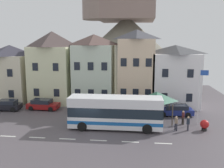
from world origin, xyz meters
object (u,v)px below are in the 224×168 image
object	(u,v)px
townhouse_03	(136,68)
townhouse_00	(11,73)
townhouse_01	(53,67)
harbour_buoy	(204,125)
townhouse_02	(94,70)
flagpole	(200,93)
parked_car_01	(43,104)
townhouse_04	(174,75)
pedestrian_02	(176,122)
parked_car_00	(90,107)
transit_bus	(115,113)
bus_shelter	(157,96)
parked_car_03	(7,105)
public_bench	(138,112)
hilltop_castle	(126,46)
parked_car_02	(175,110)
pedestrian_00	(188,122)
pedestrian_01	(183,117)

from	to	relation	value
townhouse_03	townhouse_00	bearing A→B (deg)	178.33
townhouse_01	harbour_buoy	bearing A→B (deg)	-28.26
townhouse_02	flagpole	bearing A→B (deg)	-31.41
parked_car_01	townhouse_00	bearing A→B (deg)	147.07
townhouse_04	flagpole	bearing A→B (deg)	-79.50
townhouse_00	pedestrian_02	xyz separation A→B (m)	(24.09, -11.29, -3.45)
townhouse_03	parked_car_00	world-z (taller)	townhouse_03
townhouse_01	parked_car_00	world-z (taller)	townhouse_01
transit_bus	pedestrian_02	world-z (taller)	transit_bus
parked_car_01	bus_shelter	bearing A→B (deg)	-9.99
parked_car_03	public_bench	world-z (taller)	parked_car_03
public_bench	townhouse_02	bearing A→B (deg)	138.96
parked_car_00	hilltop_castle	bearing A→B (deg)	79.88
parked_car_02	townhouse_01	bearing A→B (deg)	-20.33
townhouse_04	harbour_buoy	world-z (taller)	townhouse_04
hilltop_castle	parked_car_03	xyz separation A→B (m)	(-14.58, -24.99, -7.65)
pedestrian_02	flagpole	distance (m)	4.58
parked_car_00	pedestrian_02	size ratio (longest dim) A/B	2.81
transit_bus	pedestrian_02	xyz separation A→B (m)	(6.34, 0.05, -0.83)
pedestrian_00	townhouse_03	bearing A→B (deg)	118.07
townhouse_02	parked_car_00	distance (m)	6.55
pedestrian_00	parked_car_02	bearing A→B (deg)	96.43
townhouse_03	parked_car_02	xyz separation A→B (m)	(5.02, -5.05, -4.80)
public_bench	flagpole	bearing A→B (deg)	-19.53
parked_car_01	pedestrian_02	bearing A→B (deg)	-18.69
townhouse_03	parked_car_00	distance (m)	9.05
parked_car_02	pedestrian_02	world-z (taller)	pedestrian_02
parked_car_01	pedestrian_02	distance (m)	18.17
public_bench	harbour_buoy	size ratio (longest dim) A/B	1.41
pedestrian_02	parked_car_02	bearing A→B (deg)	83.78
flagpole	hilltop_castle	bearing A→B (deg)	109.58
townhouse_03	parked_car_02	size ratio (longest dim) A/B	2.35
townhouse_03	transit_bus	distance (m)	11.55
pedestrian_02	townhouse_00	bearing A→B (deg)	154.90
townhouse_02	townhouse_04	bearing A→B (deg)	3.19
townhouse_04	parked_car_01	size ratio (longest dim) A/B	2.04
townhouse_00	parked_car_01	bearing A→B (deg)	-34.77
parked_car_01	townhouse_04	bearing A→B (deg)	16.95
townhouse_02	parked_car_03	size ratio (longest dim) A/B	2.62
parked_car_02	flagpole	distance (m)	4.88
flagpole	townhouse_00	bearing A→B (deg)	161.76
public_bench	pedestrian_00	bearing A→B (deg)	-41.90
parked_car_00	public_bench	bearing A→B (deg)	-12.06
bus_shelter	parked_car_03	size ratio (longest dim) A/B	0.92
townhouse_04	pedestrian_01	world-z (taller)	townhouse_04
townhouse_04	pedestrian_01	distance (m)	9.79
parked_car_02	pedestrian_00	world-z (taller)	pedestrian_00
townhouse_03	townhouse_02	bearing A→B (deg)	-179.08
townhouse_03	pedestrian_02	world-z (taller)	townhouse_03
townhouse_02	flagpole	distance (m)	15.76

